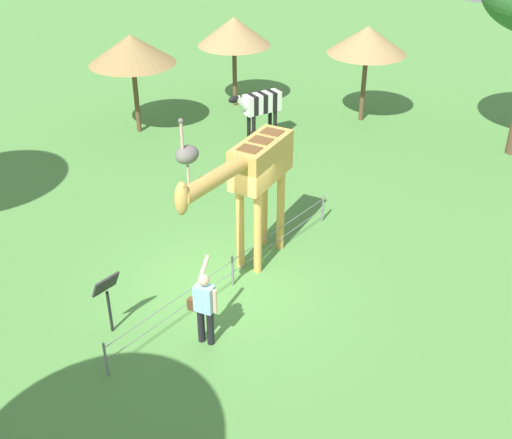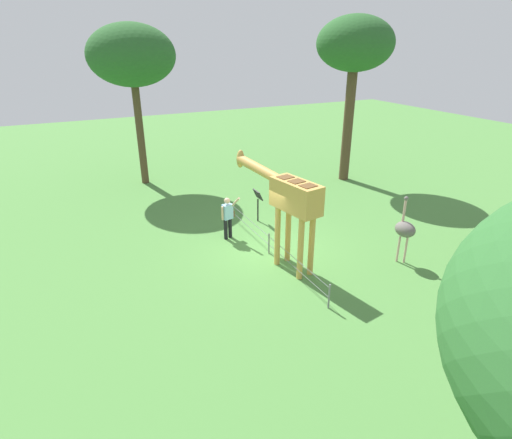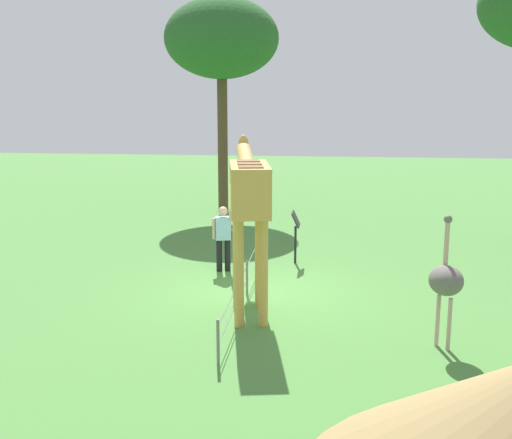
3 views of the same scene
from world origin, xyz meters
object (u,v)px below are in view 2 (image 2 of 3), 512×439
ostrich (405,229)px  tree_northeast (132,56)px  tree_east (355,47)px  visitor (228,215)px  info_sign (258,199)px  giraffe (288,198)px

ostrich → tree_northeast: 14.17m
tree_east → tree_northeast: (3.96, 9.51, -0.39)m
visitor → tree_east: bearing=-64.4°
ostrich → visitor: bearing=46.9°
tree_east → tree_northeast: size_ratio=1.05×
tree_northeast → info_sign: bearing=-156.6°
giraffe → ostrich: giraffe is taller
giraffe → ostrich: size_ratio=1.77×
visitor → info_sign: (0.93, -1.67, 0.05)m
visitor → info_sign: 1.91m
tree_east → tree_northeast: bearing=67.4°
giraffe → info_sign: bearing=-11.5°
tree_east → info_sign: (-2.99, 6.50, -5.48)m
tree_northeast → info_sign: tree_northeast is taller
tree_northeast → ostrich: bearing=-154.4°
ostrich → tree_east: 10.32m
ostrich → tree_east: bearing=-25.0°
giraffe → tree_east: (6.54, -7.22, 4.12)m
giraffe → tree_east: size_ratio=0.51×
giraffe → visitor: 3.13m
giraffe → tree_east: tree_east is taller
tree_east → giraffe: bearing=132.2°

